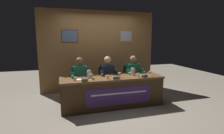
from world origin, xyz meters
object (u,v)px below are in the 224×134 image
(panelist_left, at_px, (80,77))
(juice_glass_center, at_px, (119,74))
(chair_center, at_px, (106,83))
(water_cup_left, at_px, (75,79))
(panelist_right, at_px, (134,74))
(water_pitcher_left_side, at_px, (89,74))
(juice_glass_right, at_px, (150,73))
(conference_table, at_px, (113,87))
(panelist_center, at_px, (108,75))
(water_cup_right, at_px, (138,75))
(nameplate_center, at_px, (116,77))
(nameplate_right, at_px, (144,76))
(chair_left, at_px, (80,85))
(nameplate_left, at_px, (84,80))
(water_pitcher_right_side, at_px, (133,72))
(chair_right, at_px, (131,81))
(water_cup_center, at_px, (108,77))
(juice_glass_left, at_px, (91,76))
(document_stack_left, at_px, (82,79))

(panelist_left, relative_size, juice_glass_center, 9.96)
(panelist_left, relative_size, chair_center, 1.36)
(panelist_left, distance_m, water_cup_left, 0.56)
(panelist_right, relative_size, water_pitcher_left_side, 5.88)
(water_cup_left, bearing_deg, juice_glass_right, -0.56)
(conference_table, distance_m, chair_center, 0.67)
(panelist_center, height_order, juice_glass_right, panelist_center)
(panelist_center, distance_m, juice_glass_center, 0.53)
(panelist_right, bearing_deg, water_cup_right, -102.52)
(panelist_center, distance_m, nameplate_center, 0.65)
(panelist_left, relative_size, nameplate_center, 6.94)
(conference_table, distance_m, water_cup_right, 0.70)
(panelist_right, distance_m, nameplate_right, 0.64)
(panelist_right, bearing_deg, chair_left, 172.51)
(chair_left, xyz_separation_m, panelist_left, (-0.00, -0.20, 0.28))
(nameplate_left, bearing_deg, water_pitcher_right_side, 13.72)
(conference_table, relative_size, chair_center, 2.84)
(chair_right, height_order, juice_glass_right, chair_right)
(juice_glass_center, height_order, water_cup_center, juice_glass_center)
(nameplate_left, xyz_separation_m, panelist_right, (1.50, 0.66, -0.08))
(juice_glass_right, xyz_separation_m, water_cup_right, (-0.33, 0.00, -0.05))
(panelist_left, height_order, panelist_center, same)
(conference_table, relative_size, panelist_center, 2.09)
(conference_table, xyz_separation_m, chair_right, (0.76, 0.67, -0.06))
(chair_right, bearing_deg, chair_center, 180.00)
(panelist_right, height_order, water_pitcher_right_side, panelist_right)
(panelist_center, height_order, water_cup_center, panelist_center)
(panelist_left, height_order, juice_glass_center, panelist_left)
(conference_table, height_order, juice_glass_left, juice_glass_left)
(panelist_left, height_order, water_pitcher_left_side, panelist_left)
(water_cup_left, xyz_separation_m, water_cup_center, (0.77, -0.03, 0.00))
(chair_left, distance_m, document_stack_left, 0.75)
(conference_table, height_order, chair_right, chair_right)
(juice_glass_left, height_order, chair_right, chair_right)
(juice_glass_left, xyz_separation_m, juice_glass_right, (1.53, -0.05, 0.00))
(chair_right, distance_m, document_stack_left, 1.71)
(nameplate_right, xyz_separation_m, water_pitcher_left_side, (-1.35, 0.29, 0.05))
(nameplate_left, relative_size, water_cup_center, 1.78)
(chair_center, distance_m, juice_glass_center, 0.81)
(nameplate_center, relative_size, nameplate_right, 1.02)
(panelist_center, height_order, nameplate_right, panelist_center)
(water_cup_center, xyz_separation_m, water_pitcher_right_side, (0.75, 0.22, 0.06))
(water_cup_center, distance_m, panelist_right, 1.08)
(juice_glass_left, height_order, water_cup_center, juice_glass_left)
(chair_center, relative_size, nameplate_right, 5.18)
(nameplate_left, xyz_separation_m, nameplate_right, (1.51, 0.02, 0.00))
(conference_table, height_order, nameplate_center, nameplate_center)
(water_cup_right, height_order, document_stack_left, water_cup_right)
(nameplate_right, distance_m, water_pitcher_left_side, 1.38)
(chair_left, xyz_separation_m, panelist_right, (1.52, -0.20, 0.28))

